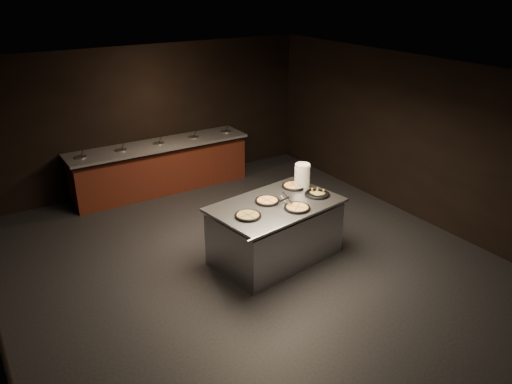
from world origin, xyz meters
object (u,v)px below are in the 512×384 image
pan_veggie_whole (248,215)px  serving_counter (275,232)px  plate_stack (302,176)px  pan_cheese_whole (267,201)px

pan_veggie_whole → serving_counter: bearing=14.5°
serving_counter → pan_veggie_whole: pan_veggie_whole is taller
plate_stack → pan_veggie_whole: plate_stack is taller
pan_veggie_whole → pan_cheese_whole: size_ratio=1.02×
serving_counter → plate_stack: 1.05m
pan_veggie_whole → pan_cheese_whole: bearing=28.0°
plate_stack → pan_veggie_whole: (-1.32, -0.46, -0.18)m
pan_cheese_whole → pan_veggie_whole: bearing=-152.0°
pan_veggie_whole → pan_cheese_whole: same height
plate_stack → pan_cheese_whole: 0.84m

